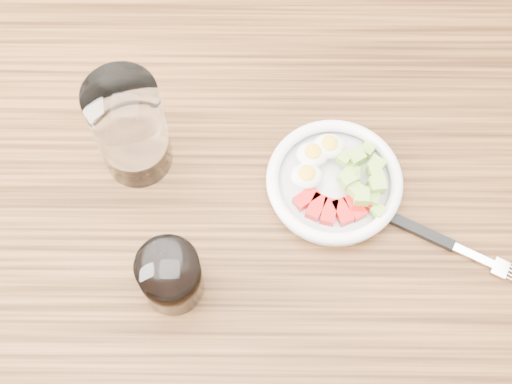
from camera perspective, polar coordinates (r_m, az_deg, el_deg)
ground at (r=1.73m, az=0.34°, el=-11.11°), size 4.00×4.00×0.00m
dining_table at (r=1.08m, az=0.52°, el=-3.28°), size 1.50×0.90×0.77m
bowl at (r=0.99m, az=6.29°, el=0.95°), size 0.19×0.19×0.05m
fork at (r=1.00m, az=14.32°, el=-3.67°), size 0.21×0.11×0.01m
water_glass at (r=0.96m, az=-10.05°, el=5.03°), size 0.10×0.10×0.17m
coffee_glass at (r=0.92m, az=-6.85°, el=-6.73°), size 0.08×0.08×0.09m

